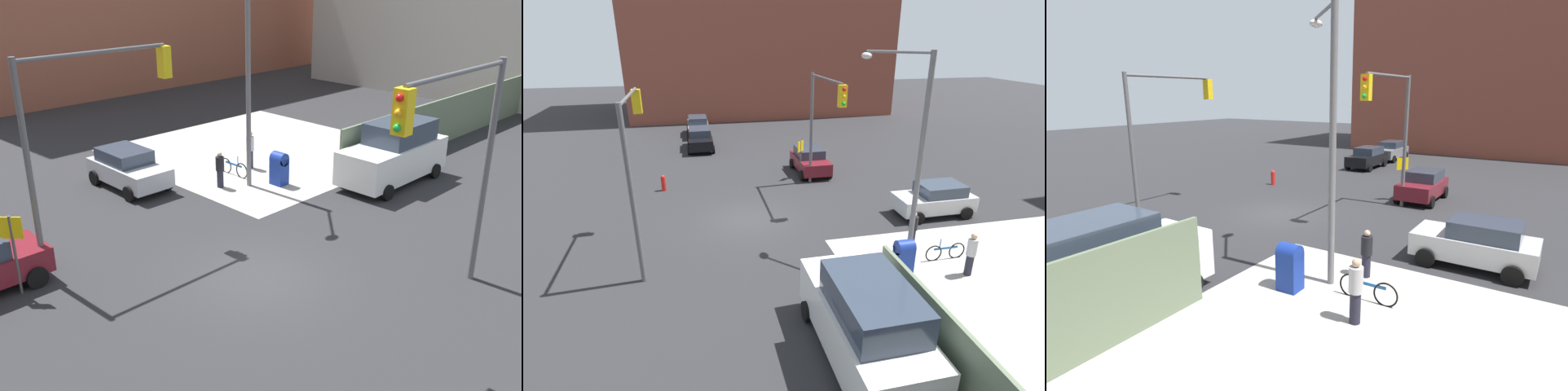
# 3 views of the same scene
# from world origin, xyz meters

# --- Properties ---
(ground_plane) EXTENTS (120.00, 120.00, 0.00)m
(ground_plane) POSITION_xyz_m (0.00, 0.00, 0.00)
(ground_plane) COLOR #28282B
(sidewalk_corner) EXTENTS (12.00, 12.00, 0.01)m
(sidewalk_corner) POSITION_xyz_m (9.00, 9.00, 0.01)
(sidewalk_corner) COLOR #ADA89E
(sidewalk_corner) RESTS_ON ground
(construction_fence) EXTENTS (22.59, 0.12, 2.40)m
(construction_fence) POSITION_xyz_m (19.29, 3.20, 1.20)
(construction_fence) COLOR #607056
(construction_fence) RESTS_ON ground
(traffic_signal_nw_corner) EXTENTS (5.15, 0.36, 6.50)m
(traffic_signal_nw_corner) POSITION_xyz_m (-2.55, 4.50, 4.61)
(traffic_signal_nw_corner) COLOR #59595B
(traffic_signal_nw_corner) RESTS_ON ground
(traffic_signal_se_corner) EXTENTS (4.98, 0.36, 6.50)m
(traffic_signal_se_corner) POSITION_xyz_m (2.62, -4.50, 4.60)
(traffic_signal_se_corner) COLOR #59595B
(traffic_signal_se_corner) RESTS_ON ground
(street_lamp_corner) EXTENTS (2.13, 1.93, 8.00)m
(street_lamp_corner) POSITION_xyz_m (4.93, 5.55, 4.70)
(street_lamp_corner) COLOR slate
(street_lamp_corner) RESTS_ON ground
(warning_sign_two_way) EXTENTS (0.48, 0.48, 2.40)m
(warning_sign_two_way) POSITION_xyz_m (-5.40, 4.11, 1.64)
(warning_sign_two_way) COLOR #4C4C4C
(warning_sign_two_way) RESTS_ON ground
(mailbox_blue) EXTENTS (0.56, 0.64, 1.43)m
(mailbox_blue) POSITION_xyz_m (6.20, 5.00, 0.76)
(mailbox_blue) COLOR navy
(mailbox_blue) RESTS_ON ground
(hatchback_silver) EXTENTS (2.02, 3.85, 1.62)m
(hatchback_silver) POSITION_xyz_m (1.51, 9.21, 0.84)
(hatchback_silver) COLOR #B7BABF
(hatchback_silver) RESTS_ON ground
(van_white_delivery) EXTENTS (5.40, 2.32, 2.62)m
(van_white_delivery) POSITION_xyz_m (9.90, 1.80, 1.28)
(van_white_delivery) COLOR white
(van_white_delivery) RESTS_ON ground
(pedestrian_crossing) EXTENTS (0.36, 0.36, 1.74)m
(pedestrian_crossing) POSITION_xyz_m (6.80, 7.40, 0.91)
(pedestrian_crossing) COLOR #B2B2B7
(pedestrian_crossing) RESTS_ON ground
(pedestrian_waiting) EXTENTS (0.36, 0.36, 1.55)m
(pedestrian_waiting) POSITION_xyz_m (4.20, 6.50, 0.79)
(pedestrian_waiting) COLOR black
(pedestrian_waiting) RESTS_ON ground
(bicycle_leaning_on_fence) EXTENTS (0.05, 1.75, 0.97)m
(bicycle_leaning_on_fence) POSITION_xyz_m (5.60, 7.20, 0.35)
(bicycle_leaning_on_fence) COLOR black
(bicycle_leaning_on_fence) RESTS_ON ground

